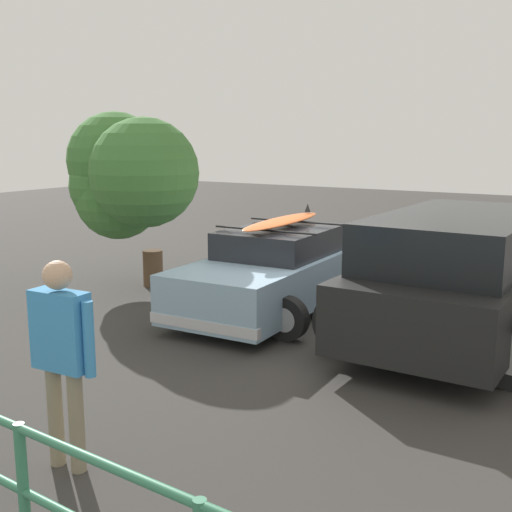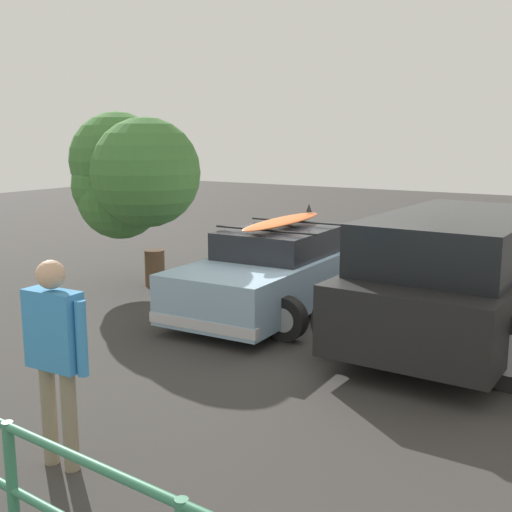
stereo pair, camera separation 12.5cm
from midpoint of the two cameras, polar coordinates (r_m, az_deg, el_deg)
name	(u,v)px [view 1 (the left image)]	position (r m, az deg, el deg)	size (l,w,h in m)	color
ground_plane	(323,317)	(9.74, 5.63, -5.41)	(44.00, 44.00, 0.02)	#383533
sedan_car	(277,271)	(9.94, 1.54, -1.33)	(2.34, 4.20, 1.55)	#8CADC6
suv_car	(459,275)	(8.74, 17.20, -1.63)	(2.83, 4.57, 1.70)	black
person_bystander	(62,346)	(5.37, -17.54, -7.66)	(0.67, 0.23, 1.73)	gray
bush_near_left	(131,175)	(11.49, -11.32, 7.08)	(2.74, 2.51, 3.09)	brown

